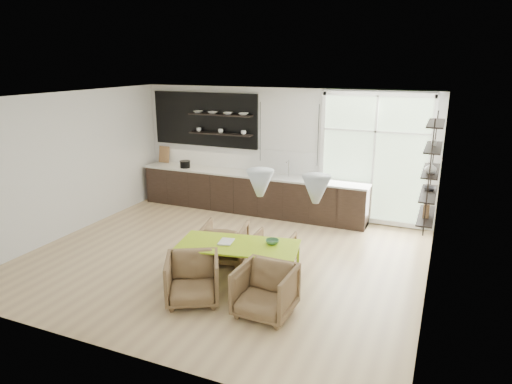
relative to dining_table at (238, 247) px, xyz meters
name	(u,v)px	position (x,y,z in m)	size (l,w,h in m)	color
room	(274,171)	(-0.12, 1.88, 0.82)	(7.02, 6.01, 2.91)	#D7B883
kitchen_run	(248,187)	(-1.39, 3.47, -0.05)	(5.54, 0.69, 2.75)	black
right_shelving	(430,174)	(2.66, 1.96, 1.01)	(0.26, 1.22, 1.90)	black
dining_table	(238,247)	(0.00, 0.00, 0.00)	(2.02, 1.18, 0.69)	#A4CC19
armchair_back_left	(225,242)	(-0.61, 0.73, -0.29)	(0.75, 0.77, 0.70)	brown
armchair_back_right	(273,251)	(0.29, 0.78, -0.33)	(0.67, 0.69, 0.63)	brown
armchair_front_left	(193,279)	(-0.40, -0.75, -0.29)	(0.77, 0.79, 0.72)	brown
armchair_front_right	(265,291)	(0.73, -0.67, -0.28)	(0.78, 0.80, 0.73)	brown
wire_stool	(176,264)	(-1.02, -0.24, -0.39)	(0.32, 0.32, 0.40)	black
table_book	(220,241)	(-0.32, -0.03, 0.06)	(0.22, 0.29, 0.03)	white
table_bowl	(272,242)	(0.48, 0.24, 0.08)	(0.21, 0.21, 0.07)	#41744B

